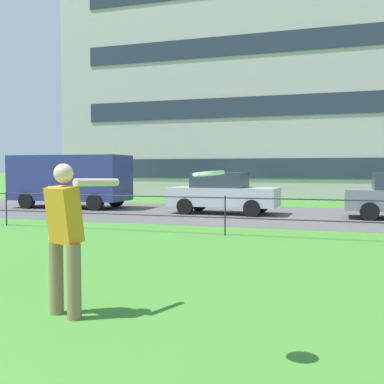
% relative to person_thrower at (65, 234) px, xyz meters
% --- Properties ---
extents(street_strip, '(80.00, 7.75, 0.01)m').
position_rel_person_thrower_xyz_m(street_strip, '(0.21, 12.32, -0.94)').
color(street_strip, '#565454').
rests_on(street_strip, ground).
extents(park_fence, '(39.78, 0.04, 1.00)m').
position_rel_person_thrower_xyz_m(park_fence, '(0.21, 6.79, -0.26)').
color(park_fence, '#232328').
rests_on(park_fence, ground).
extents(person_thrower, '(0.70, 0.73, 1.74)m').
position_rel_person_thrower_xyz_m(person_thrower, '(0.00, 0.00, 0.00)').
color(person_thrower, '#846B4C').
rests_on(person_thrower, ground).
extents(frisbee, '(0.36, 0.36, 0.05)m').
position_rel_person_thrower_xyz_m(frisbee, '(1.91, -0.81, 0.70)').
color(frisbee, white).
extents(panel_van_far_left, '(5.03, 2.16, 2.24)m').
position_rel_person_thrower_xyz_m(panel_van_far_left, '(-8.05, 12.79, 0.33)').
color(panel_van_far_left, navy).
rests_on(panel_van_far_left, ground).
extents(car_silver_left, '(4.04, 1.90, 1.54)m').
position_rel_person_thrower_xyz_m(car_silver_left, '(-1.22, 12.27, -0.16)').
color(car_silver_left, '#B7BABF').
rests_on(car_silver_left, ground).
extents(apartment_building_background, '(26.28, 12.59, 13.88)m').
position_rel_person_thrower_xyz_m(apartment_building_background, '(-0.67, 26.96, 6.00)').
color(apartment_building_background, '#B7B2AD').
rests_on(apartment_building_background, ground).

